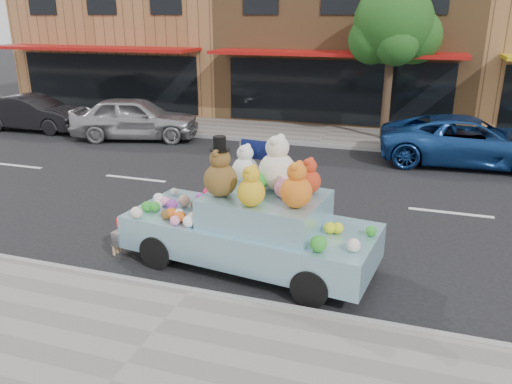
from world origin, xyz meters
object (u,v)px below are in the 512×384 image
at_px(car_silver, 135,118).
at_px(car_dark, 34,113).
at_px(car_blue, 469,141).
at_px(street_tree, 393,31).
at_px(art_car, 251,222).

relative_size(car_silver, car_dark, 1.09).
distance_m(car_blue, car_dark, 15.42).
bearing_deg(street_tree, car_dark, -169.44).
xyz_separation_m(car_silver, car_dark, (-4.44, 0.05, -0.08)).
distance_m(street_tree, car_dark, 13.44).
relative_size(car_blue, car_dark, 1.24).
bearing_deg(car_silver, car_blue, -104.72).
relative_size(street_tree, car_silver, 1.18).
height_order(street_tree, car_blue, street_tree).
bearing_deg(art_car, car_silver, 139.00).
relative_size(car_silver, art_car, 0.95).
height_order(car_silver, art_car, art_car).
bearing_deg(car_blue, street_tree, 45.06).
bearing_deg(street_tree, car_silver, -163.82).
bearing_deg(car_silver, street_tree, -89.60).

